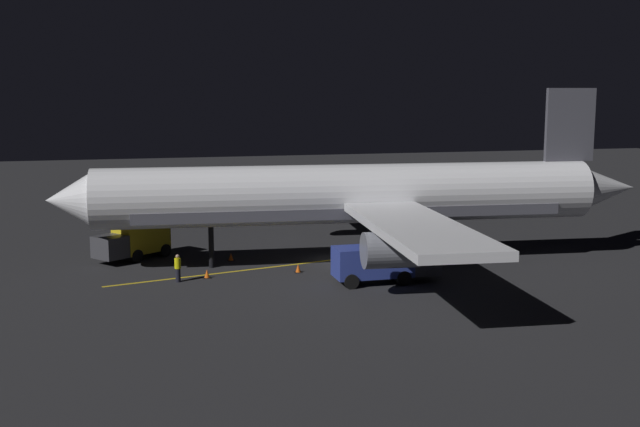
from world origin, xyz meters
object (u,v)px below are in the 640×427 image
catering_truck (383,263)px  traffic_cone_under_wing (207,274)px  traffic_cone_near_left (298,269)px  airliner (357,196)px  ground_crew_worker (178,268)px  traffic_cone_near_right (231,257)px  baggage_truck (135,241)px

catering_truck → traffic_cone_under_wing: size_ratio=11.95×
traffic_cone_near_left → traffic_cone_under_wing: 5.93m
airliner → ground_crew_worker: bearing=101.9°
airliner → traffic_cone_under_wing: 11.61m
traffic_cone_near_left → traffic_cone_under_wing: size_ratio=1.00×
catering_truck → ground_crew_worker: 12.66m
catering_truck → traffic_cone_near_right: catering_truck is taller
traffic_cone_near_left → traffic_cone_near_right: same height
traffic_cone_near_right → traffic_cone_under_wing: same height
traffic_cone_near_left → catering_truck: bearing=-132.0°
airliner → ground_crew_worker: airliner is taller
catering_truck → traffic_cone_near_left: bearing=48.0°
traffic_cone_near_right → traffic_cone_near_left: bearing=-141.3°
traffic_cone_near_right → traffic_cone_under_wing: 5.19m
airliner → traffic_cone_near_right: 9.79m
catering_truck → traffic_cone_under_wing: catering_truck is taller
ground_crew_worker → traffic_cone_near_left: 7.83m
baggage_truck → catering_truck: (-10.93, -14.57, -0.08)m
traffic_cone_near_left → traffic_cone_under_wing: (-0.05, 5.93, 0.00)m
catering_truck → traffic_cone_under_wing: (3.93, 10.35, -0.96)m
catering_truck → traffic_cone_under_wing: bearing=69.2°
catering_truck → ground_crew_worker: (3.37, 12.20, -0.33)m
ground_crew_worker → baggage_truck: bearing=17.4°
ground_crew_worker → traffic_cone_under_wing: size_ratio=3.16×
catering_truck → traffic_cone_near_right: size_ratio=11.95×
traffic_cone_near_left → traffic_cone_near_right: bearing=38.7°
traffic_cone_near_right → catering_truck: bearing=-136.7°
baggage_truck → catering_truck: size_ratio=0.84×
airliner → traffic_cone_near_right: (2.65, 8.36, -4.34)m
traffic_cone_near_right → airliner: bearing=-107.6°
catering_truck → ground_crew_worker: bearing=74.5°
traffic_cone_near_left → traffic_cone_near_right: 5.96m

